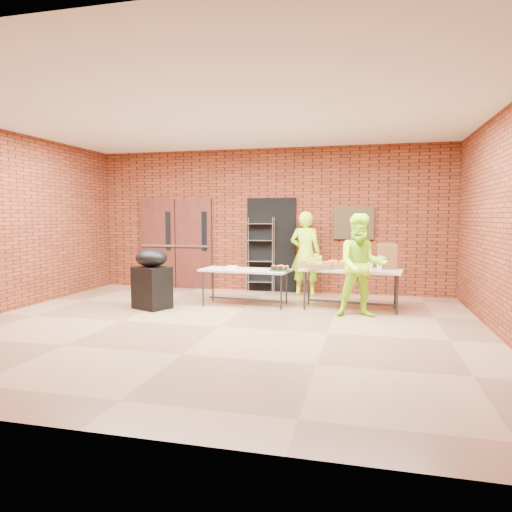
{
  "coord_description": "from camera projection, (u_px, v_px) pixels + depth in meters",
  "views": [
    {
      "loc": [
        2.18,
        -6.54,
        1.69
      ],
      "look_at": [
        0.25,
        1.4,
        0.98
      ],
      "focal_mm": 32.0,
      "sensor_mm": 36.0,
      "label": 1
    }
  ],
  "objects": [
    {
      "name": "muffin_tray",
      "position": [
        280.0,
        268.0,
        8.42
      ],
      "size": [
        0.41,
        0.41,
        0.1
      ],
      "color": "#124512",
      "rests_on": "table_left"
    },
    {
      "name": "double_doors",
      "position": [
        176.0,
        243.0,
        10.75
      ],
      "size": [
        1.78,
        0.12,
        2.1
      ],
      "color": "#4F2016",
      "rests_on": "room"
    },
    {
      "name": "coffee_dispenser",
      "position": [
        387.0,
        256.0,
        8.26
      ],
      "size": [
        0.34,
        0.31,
        0.45
      ],
      "primitive_type": "cube",
      "color": "brown",
      "rests_on": "table_right"
    },
    {
      "name": "volunteer_woman",
      "position": [
        305.0,
        254.0,
        9.7
      ],
      "size": [
        0.71,
        0.52,
        1.8
      ],
      "primitive_type": "imported",
      "rotation": [
        0.0,
        0.0,
        3.01
      ],
      "color": "#ABF81B",
      "rests_on": "room"
    },
    {
      "name": "volunteer_man",
      "position": [
        362.0,
        265.0,
        7.64
      ],
      "size": [
        0.94,
        0.79,
        1.74
      ],
      "primitive_type": "imported",
      "rotation": [
        0.0,
        0.0,
        0.16
      ],
      "color": "#ABF81B",
      "rests_on": "room"
    },
    {
      "name": "basket_apples",
      "position": [
        320.0,
        266.0,
        8.24
      ],
      "size": [
        0.41,
        0.32,
        0.13
      ],
      "color": "olive",
      "rests_on": "table_right"
    },
    {
      "name": "basket_bananas",
      "position": [
        313.0,
        265.0,
        8.41
      ],
      "size": [
        0.47,
        0.37,
        0.15
      ],
      "color": "olive",
      "rests_on": "table_right"
    },
    {
      "name": "cup_stack_front",
      "position": [
        370.0,
        263.0,
        8.1
      ],
      "size": [
        0.09,
        0.09,
        0.26
      ],
      "primitive_type": "cylinder",
      "color": "white",
      "rests_on": "table_right"
    },
    {
      "name": "cup_stack_mid",
      "position": [
        379.0,
        263.0,
        7.99
      ],
      "size": [
        0.09,
        0.09,
        0.26
      ],
      "primitive_type": "cylinder",
      "color": "white",
      "rests_on": "table_right"
    },
    {
      "name": "napkin_box",
      "position": [
        232.0,
        267.0,
        8.67
      ],
      "size": [
        0.19,
        0.12,
        0.06
      ],
      "primitive_type": "cube",
      "color": "white",
      "rests_on": "table_left"
    },
    {
      "name": "table_right",
      "position": [
        351.0,
        272.0,
        8.27
      ],
      "size": [
        1.88,
        0.97,
        0.74
      ],
      "rotation": [
        0.0,
        0.0,
        -0.13
      ],
      "color": "#BEAF91",
      "rests_on": "room"
    },
    {
      "name": "cup_stack_back",
      "position": [
        364.0,
        262.0,
        8.24
      ],
      "size": [
        0.08,
        0.08,
        0.24
      ],
      "primitive_type": "cylinder",
      "color": "white",
      "rests_on": "table_right"
    },
    {
      "name": "room",
      "position": [
        218.0,
        222.0,
        6.85
      ],
      "size": [
        8.08,
        7.08,
        3.28
      ],
      "color": "brown",
      "rests_on": "ground"
    },
    {
      "name": "dark_doorway",
      "position": [
        271.0,
        245.0,
        10.23
      ],
      "size": [
        1.1,
        0.06,
        2.1
      ],
      "primitive_type": "cube",
      "color": "black",
      "rests_on": "room"
    },
    {
      "name": "basket_oranges",
      "position": [
        338.0,
        265.0,
        8.32
      ],
      "size": [
        0.49,
        0.38,
        0.15
      ],
      "color": "olive",
      "rests_on": "table_right"
    },
    {
      "name": "bronze_plaque",
      "position": [
        354.0,
        223.0,
        9.75
      ],
      "size": [
        0.85,
        0.04,
        0.7
      ],
      "primitive_type": "cube",
      "color": "#3E2C18",
      "rests_on": "room"
    },
    {
      "name": "table_left",
      "position": [
        245.0,
        272.0,
        8.64
      ],
      "size": [
        1.74,
        0.85,
        0.69
      ],
      "rotation": [
        0.0,
        0.0,
        -0.09
      ],
      "color": "#BEAF91",
      "rests_on": "room"
    },
    {
      "name": "covered_grill",
      "position": [
        152.0,
        279.0,
        8.35
      ],
      "size": [
        0.75,
        0.7,
        1.1
      ],
      "rotation": [
        0.0,
        0.0,
        -0.42
      ],
      "color": "black",
      "rests_on": "room"
    },
    {
      "name": "wire_rack",
      "position": [
        260.0,
        255.0,
        10.16
      ],
      "size": [
        0.63,
        0.26,
        1.67
      ],
      "primitive_type": null,
      "rotation": [
        0.0,
        0.0,
        0.1
      ],
      "color": "#ADADB4",
      "rests_on": "room"
    }
  ]
}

